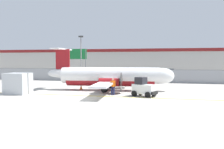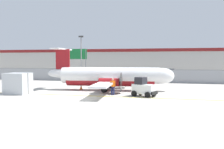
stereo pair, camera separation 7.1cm
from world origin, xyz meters
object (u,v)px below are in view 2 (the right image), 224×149
object	(u,v)px
parked_car_1	(102,73)
parked_car_2	(132,73)
traffic_cone_near_right	(149,87)
highway_sign	(77,57)
cargo_container	(18,83)
parked_car_3	(168,72)
traffic_cone_far_right	(148,89)
apron_light_pole	(81,55)
commuter_airplane	(112,77)
traffic_cone_near_left	(81,87)
parked_car_0	(65,72)
parked_car_4	(209,74)
baggage_tug	(143,88)
ground_crew_worker	(113,86)
traffic_cone_far_left	(106,88)

from	to	relation	value
parked_car_1	parked_car_2	size ratio (longest dim) A/B	1.00
traffic_cone_near_right	highway_sign	distance (m)	18.13
cargo_container	parked_car_3	bearing A→B (deg)	64.96
traffic_cone_far_right	apron_light_pole	bearing A→B (deg)	142.70
traffic_cone_near_right	apron_light_pole	bearing A→B (deg)	150.93
parked_car_2	apron_light_pole	bearing A→B (deg)	74.35
commuter_airplane	traffic_cone_near_left	distance (m)	4.11
commuter_airplane	traffic_cone_near_right	xyz separation A→B (m)	(4.15, 1.97, -1.29)
parked_car_0	parked_car_4	xyz separation A→B (m)	(28.95, -0.96, 0.00)
cargo_container	traffic_cone_near_left	xyz separation A→B (m)	(5.04, 5.33, -0.79)
parked_car_2	baggage_tug	bearing A→B (deg)	106.53
traffic_cone_near_right	parked_car_1	size ratio (longest dim) A/B	0.15
baggage_tug	parked_car_2	bearing A→B (deg)	125.14
baggage_tug	highway_sign	distance (m)	22.20
highway_sign	apron_light_pole	bearing A→B (deg)	-62.40
traffic_cone_near_left	parked_car_3	bearing A→B (deg)	68.93
parked_car_0	parked_car_3	bearing A→B (deg)	-165.36
highway_sign	commuter_airplane	bearing A→B (deg)	-54.12
commuter_airplane	parked_car_2	size ratio (longest dim) A/B	3.70
baggage_tug	parked_car_4	distance (m)	25.96
parked_car_0	commuter_airplane	bearing A→B (deg)	129.11
ground_crew_worker	parked_car_4	size ratio (longest dim) A/B	0.40
traffic_cone_near_right	parked_car_4	world-z (taller)	parked_car_4
traffic_cone_near_left	parked_car_4	world-z (taller)	parked_car_4
traffic_cone_near_right	apron_light_pole	size ratio (longest dim) A/B	0.09
traffic_cone_near_right	highway_sign	size ratio (longest dim) A/B	0.12
traffic_cone_far_left	highway_sign	size ratio (longest dim) A/B	0.12
parked_car_0	apron_light_pole	distance (m)	16.07
traffic_cone_near_right	parked_car_3	world-z (taller)	parked_car_3
parked_car_1	baggage_tug	bearing A→B (deg)	-70.82
traffic_cone_near_left	traffic_cone_near_right	distance (m)	8.28
baggage_tug	parked_car_0	size ratio (longest dim) A/B	0.60
cargo_container	parked_car_1	size ratio (longest dim) A/B	0.56
commuter_airplane	apron_light_pole	distance (m)	10.98
baggage_tug	traffic_cone_near_left	bearing A→B (deg)	177.16
parked_car_1	parked_car_3	world-z (taller)	same
parked_car_2	commuter_airplane	bearing A→B (deg)	98.40
parked_car_0	traffic_cone_near_right	bearing A→B (deg)	138.54
traffic_cone_near_right	cargo_container	bearing A→B (deg)	-151.03
baggage_tug	parked_car_0	xyz separation A→B (m)	(-19.66, 25.19, 0.04)
apron_light_pole	highway_sign	world-z (taller)	apron_light_pole
traffic_cone_far_left	traffic_cone_far_right	xyz separation A→B (m)	(4.85, 0.29, 0.00)
commuter_airplane	traffic_cone_far_left	distance (m)	1.57
traffic_cone_near_right	traffic_cone_far_right	distance (m)	2.35
traffic_cone_far_right	parked_car_2	world-z (taller)	parked_car_2
cargo_container	traffic_cone_near_left	bearing A→B (deg)	47.26
cargo_container	traffic_cone_near_right	size ratio (longest dim) A/B	3.81
traffic_cone_far_left	parked_car_3	world-z (taller)	parked_car_3
cargo_container	traffic_cone_far_right	bearing A→B (deg)	21.03
cargo_container	parked_car_2	distance (m)	29.22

